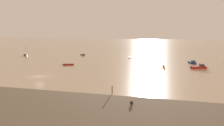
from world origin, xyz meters
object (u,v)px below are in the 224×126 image
(rowboat_moored_2, at_px, (84,56))
(motorboat_moored_4, at_px, (201,67))
(motorboat_moored_1, at_px, (193,63))
(rowboat_moored_0, at_px, (130,57))
(rowboat_moored_1, at_px, (83,55))
(sailboat_moored_0, at_px, (26,55))
(mooring_post_near, at_px, (112,90))
(rowboat_moored_3, at_px, (68,64))
(channel_buoy, at_px, (164,66))

(rowboat_moored_2, distance_m, motorboat_moored_4, 60.90)
(motorboat_moored_1, bearing_deg, rowboat_moored_2, -124.79)
(rowboat_moored_0, relative_size, rowboat_moored_1, 0.90)
(sailboat_moored_0, xyz_separation_m, motorboat_moored_1, (82.17, -9.58, -0.01))
(rowboat_moored_0, bearing_deg, rowboat_moored_1, -118.20)
(rowboat_moored_2, bearing_deg, sailboat_moored_0, 78.31)
(rowboat_moored_1, height_order, motorboat_moored_4, motorboat_moored_4)
(rowboat_moored_1, bearing_deg, rowboat_moored_2, 45.30)
(mooring_post_near, bearing_deg, rowboat_moored_2, 116.93)
(motorboat_moored_1, relative_size, mooring_post_near, 3.01)
(rowboat_moored_0, relative_size, rowboat_moored_2, 1.06)
(motorboat_moored_4, bearing_deg, rowboat_moored_2, 131.98)
(rowboat_moored_2, distance_m, rowboat_moored_3, 33.57)
(rowboat_moored_3, bearing_deg, mooring_post_near, 107.07)
(rowboat_moored_3, relative_size, mooring_post_near, 2.63)
(rowboat_moored_0, xyz_separation_m, channel_buoy, (17.24, -27.32, 0.33))
(rowboat_moored_2, bearing_deg, channel_buoy, -149.20)
(rowboat_moored_3, xyz_separation_m, motorboat_moored_4, (46.36, 4.59, 0.14))
(motorboat_moored_1, relative_size, motorboat_moored_4, 0.88)
(rowboat_moored_2, height_order, rowboat_moored_3, rowboat_moored_3)
(rowboat_moored_0, distance_m, channel_buoy, 32.31)
(channel_buoy, xyz_separation_m, mooring_post_near, (-7.83, -37.70, 0.30))
(channel_buoy, bearing_deg, mooring_post_near, -101.73)
(sailboat_moored_0, height_order, rowboat_moored_2, sailboat_moored_0)
(rowboat_moored_3, bearing_deg, rowboat_moored_2, -97.23)
(rowboat_moored_1, distance_m, rowboat_moored_2, 5.60)
(motorboat_moored_4, distance_m, mooring_post_near, 43.82)
(sailboat_moored_0, distance_m, rowboat_moored_3, 45.72)
(rowboat_moored_2, height_order, channel_buoy, channel_buoy)
(sailboat_moored_0, xyz_separation_m, rowboat_moored_2, (29.87, 6.59, -0.18))
(rowboat_moored_3, xyz_separation_m, channel_buoy, (34.25, 3.26, 0.27))
(rowboat_moored_0, height_order, motorboat_moored_1, motorboat_moored_1)
(channel_buoy, relative_size, mooring_post_near, 1.30)
(rowboat_moored_3, bearing_deg, sailboat_moored_0, -55.24)
(rowboat_moored_3, distance_m, motorboat_moored_4, 46.59)
(rowboat_moored_2, distance_m, mooring_post_near, 75.29)
(motorboat_moored_1, xyz_separation_m, rowboat_moored_3, (-44.64, -16.51, -0.10))
(rowboat_moored_0, xyz_separation_m, rowboat_moored_3, (-17.01, -30.59, 0.06))
(sailboat_moored_0, distance_m, rowboat_moored_1, 29.68)
(rowboat_moored_0, height_order, rowboat_moored_1, rowboat_moored_1)
(motorboat_moored_4, bearing_deg, mooring_post_near, -137.60)
(motorboat_moored_4, relative_size, mooring_post_near, 3.41)
(motorboat_moored_4, height_order, mooring_post_near, mooring_post_near)
(channel_buoy, bearing_deg, rowboat_moored_1, 142.27)
(rowboat_moored_1, xyz_separation_m, channel_buoy, (44.47, -34.41, 0.31))
(mooring_post_near, bearing_deg, rowboat_moored_1, 116.94)
(motorboat_moored_1, distance_m, rowboat_moored_3, 47.59)
(motorboat_moored_1, bearing_deg, channel_buoy, -55.70)
(rowboat_moored_0, xyz_separation_m, rowboat_moored_2, (-24.68, 2.10, -0.01))
(rowboat_moored_3, height_order, motorboat_moored_4, motorboat_moored_4)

